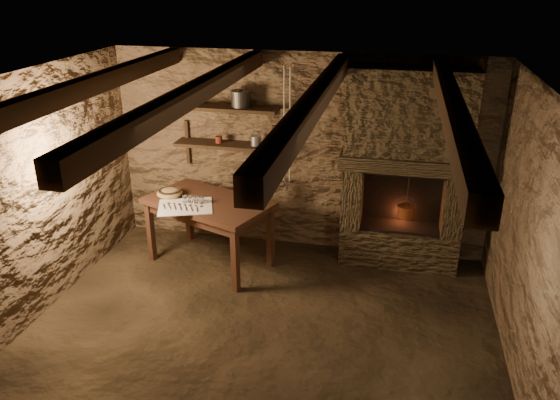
% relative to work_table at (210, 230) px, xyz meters
% --- Properties ---
extents(floor, '(4.50, 4.50, 0.00)m').
position_rel_work_table_xyz_m(floor, '(0.91, -1.28, -0.43)').
color(floor, black).
rests_on(floor, ground).
extents(back_wall, '(4.50, 0.04, 2.40)m').
position_rel_work_table_xyz_m(back_wall, '(0.91, 0.72, 0.77)').
color(back_wall, '#493522').
rests_on(back_wall, floor).
extents(front_wall, '(4.50, 0.04, 2.40)m').
position_rel_work_table_xyz_m(front_wall, '(0.91, -3.28, 0.77)').
color(front_wall, '#493522').
rests_on(front_wall, floor).
extents(left_wall, '(0.04, 4.00, 2.40)m').
position_rel_work_table_xyz_m(left_wall, '(-1.34, -1.28, 0.77)').
color(left_wall, '#493522').
rests_on(left_wall, floor).
extents(right_wall, '(0.04, 4.00, 2.40)m').
position_rel_work_table_xyz_m(right_wall, '(3.16, -1.28, 0.77)').
color(right_wall, '#493522').
rests_on(right_wall, floor).
extents(ceiling, '(4.50, 4.00, 0.04)m').
position_rel_work_table_xyz_m(ceiling, '(0.91, -1.28, 1.97)').
color(ceiling, black).
rests_on(ceiling, back_wall).
extents(beam_far_left, '(0.14, 3.95, 0.16)m').
position_rel_work_table_xyz_m(beam_far_left, '(-0.59, -1.28, 1.88)').
color(beam_far_left, black).
rests_on(beam_far_left, ceiling).
extents(beam_mid_left, '(0.14, 3.95, 0.16)m').
position_rel_work_table_xyz_m(beam_mid_left, '(0.41, -1.28, 1.88)').
color(beam_mid_left, black).
rests_on(beam_mid_left, ceiling).
extents(beam_mid_right, '(0.14, 3.95, 0.16)m').
position_rel_work_table_xyz_m(beam_mid_right, '(1.41, -1.28, 1.88)').
color(beam_mid_right, black).
rests_on(beam_mid_right, ceiling).
extents(beam_far_right, '(0.14, 3.95, 0.16)m').
position_rel_work_table_xyz_m(beam_far_right, '(2.41, -1.28, 1.88)').
color(beam_far_right, black).
rests_on(beam_far_right, ceiling).
extents(shelf_lower, '(1.25, 0.30, 0.04)m').
position_rel_work_table_xyz_m(shelf_lower, '(0.06, 0.56, 0.87)').
color(shelf_lower, black).
rests_on(shelf_lower, back_wall).
extents(shelf_upper, '(1.25, 0.30, 0.04)m').
position_rel_work_table_xyz_m(shelf_upper, '(0.06, 0.56, 1.32)').
color(shelf_upper, black).
rests_on(shelf_upper, back_wall).
extents(hearth, '(1.43, 0.51, 2.30)m').
position_rel_work_table_xyz_m(hearth, '(2.16, 0.49, 0.79)').
color(hearth, '#362A1B').
rests_on(hearth, floor).
extents(work_table, '(1.60, 1.26, 0.80)m').
position_rel_work_table_xyz_m(work_table, '(0.00, 0.00, 0.00)').
color(work_table, '#321C11').
rests_on(work_table, floor).
extents(linen_cloth, '(0.71, 0.65, 0.01)m').
position_rel_work_table_xyz_m(linen_cloth, '(-0.18, -0.23, 0.38)').
color(linen_cloth, white).
rests_on(linen_cloth, work_table).
extents(pewter_cutlery_row, '(0.53, 0.35, 0.01)m').
position_rel_work_table_xyz_m(pewter_cutlery_row, '(-0.18, -0.25, 0.39)').
color(pewter_cutlery_row, gray).
rests_on(pewter_cutlery_row, linen_cloth).
extents(drinking_glasses, '(0.19, 0.06, 0.08)m').
position_rel_work_table_xyz_m(drinking_glasses, '(-0.16, -0.12, 0.42)').
color(drinking_glasses, silver).
rests_on(drinking_glasses, linen_cloth).
extents(stoneware_jug, '(0.14, 0.13, 0.44)m').
position_rel_work_table_xyz_m(stoneware_jug, '(0.44, 0.29, 0.56)').
color(stoneware_jug, '#AE6921').
rests_on(stoneware_jug, work_table).
extents(wooden_bowl, '(0.35, 0.35, 0.11)m').
position_rel_work_table_xyz_m(wooden_bowl, '(-0.48, 0.03, 0.41)').
color(wooden_bowl, olive).
rests_on(wooden_bowl, work_table).
extents(iron_stockpot, '(0.26, 0.26, 0.17)m').
position_rel_work_table_xyz_m(iron_stockpot, '(0.26, 0.56, 1.42)').
color(iron_stockpot, '#2E2B29').
rests_on(iron_stockpot, shelf_upper).
extents(tin_pan, '(0.27, 0.18, 0.24)m').
position_rel_work_table_xyz_m(tin_pan, '(-0.30, 0.66, 1.46)').
color(tin_pan, '#AAABA5').
rests_on(tin_pan, shelf_upper).
extents(small_kettle, '(0.19, 0.16, 0.17)m').
position_rel_work_table_xyz_m(small_kettle, '(0.43, 0.56, 0.94)').
color(small_kettle, '#AAABA5').
rests_on(small_kettle, shelf_lower).
extents(rusty_tin, '(0.08, 0.08, 0.08)m').
position_rel_work_table_xyz_m(rusty_tin, '(-0.03, 0.56, 0.93)').
color(rusty_tin, '#521B10').
rests_on(rusty_tin, shelf_lower).
extents(red_pot, '(0.21, 0.21, 0.54)m').
position_rel_work_table_xyz_m(red_pot, '(2.22, 0.44, 0.27)').
color(red_pot, maroon).
rests_on(red_pot, hearth).
extents(hanging_ropes, '(0.08, 0.08, 1.20)m').
position_rel_work_table_xyz_m(hanging_ropes, '(0.96, -0.23, 1.37)').
color(hanging_ropes, tan).
rests_on(hanging_ropes, ceiling).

